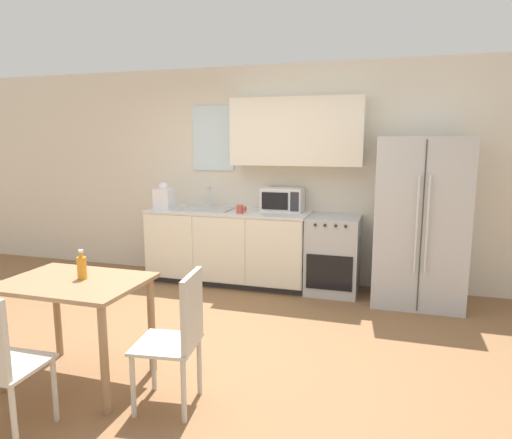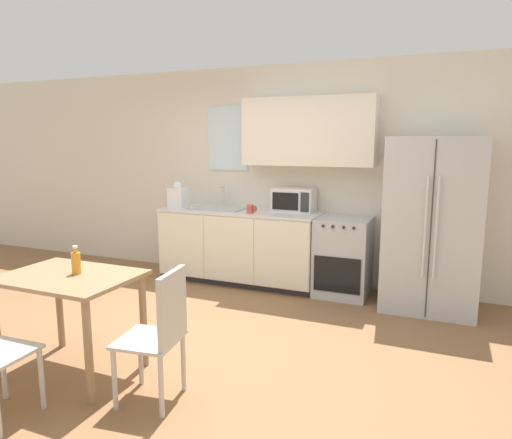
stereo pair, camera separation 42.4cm
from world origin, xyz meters
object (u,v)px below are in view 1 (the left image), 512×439
at_px(dining_chair_side, 180,331).
at_px(drink_bottle, 82,267).
at_px(refrigerator, 420,221).
at_px(coffee_mug, 241,209).
at_px(microwave, 283,200).
at_px(oven_range, 333,255).
at_px(dining_table, 75,298).

distance_m(dining_chair_side, drink_bottle, 0.91).
height_order(refrigerator, coffee_mug, refrigerator).
xyz_separation_m(refrigerator, dining_chair_side, (-1.58, -2.64, -0.37)).
bearing_deg(coffee_mug, drink_bottle, -99.34).
distance_m(refrigerator, microwave, 1.61).
bearing_deg(dining_chair_side, coffee_mug, 2.66).
bearing_deg(microwave, dining_chair_side, -89.88).
bearing_deg(microwave, drink_bottle, -107.08).
relative_size(oven_range, drink_bottle, 4.18).
relative_size(coffee_mug, drink_bottle, 0.54).
bearing_deg(oven_range, coffee_mug, -170.59).
bearing_deg(drink_bottle, dining_chair_side, -8.77).
distance_m(oven_range, microwave, 0.90).
distance_m(refrigerator, coffee_mug, 2.03).
relative_size(oven_range, refrigerator, 0.50).
xyz_separation_m(coffee_mug, dining_chair_side, (0.44, -2.53, -0.44)).
distance_m(oven_range, dining_table, 3.05).
bearing_deg(refrigerator, microwave, 172.70).
height_order(coffee_mug, dining_chair_side, coffee_mug).
xyz_separation_m(oven_range, coffee_mug, (-1.09, -0.18, 0.52)).
bearing_deg(dining_chair_side, microwave, -7.17).
xyz_separation_m(coffee_mug, drink_bottle, (-0.40, -2.40, -0.11)).
bearing_deg(microwave, coffee_mug, -144.75).
bearing_deg(refrigerator, dining_table, -133.87).
height_order(microwave, dining_table, microwave).
xyz_separation_m(refrigerator, dining_table, (-2.46, -2.56, -0.26)).
relative_size(oven_range, microwave, 1.80).
xyz_separation_m(oven_range, drink_bottle, (-1.48, -2.58, 0.42)).
distance_m(oven_range, refrigerator, 1.05).
height_order(coffee_mug, drink_bottle, coffee_mug).
xyz_separation_m(microwave, dining_chair_side, (0.01, -2.84, -0.53)).
bearing_deg(refrigerator, dining_chair_side, -120.96).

